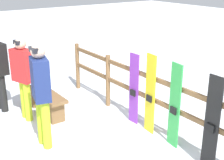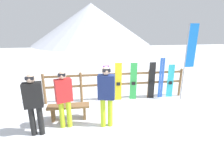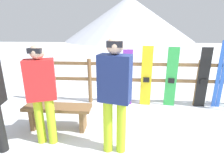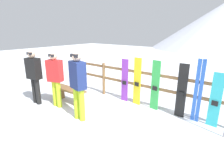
{
  "view_description": "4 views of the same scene",
  "coord_description": "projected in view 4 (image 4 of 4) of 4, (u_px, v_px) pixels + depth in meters",
  "views": [
    {
      "loc": [
        3.98,
        -2.01,
        2.91
      ],
      "look_at": [
        -0.12,
        0.91,
        1.13
      ],
      "focal_mm": 50.0,
      "sensor_mm": 36.0,
      "label": 1
    },
    {
      "loc": [
        -1.15,
        -4.72,
        2.88
      ],
      "look_at": [
        -0.26,
        1.03,
        1.04
      ],
      "focal_mm": 28.0,
      "sensor_mm": 36.0,
      "label": 2
    },
    {
      "loc": [
        -0.47,
        -2.59,
        1.95
      ],
      "look_at": [
        -0.74,
        1.08,
        0.82
      ],
      "focal_mm": 28.0,
      "sensor_mm": 36.0,
      "label": 3
    },
    {
      "loc": [
        2.7,
        -2.98,
        2.32
      ],
      "look_at": [
        -0.48,
        1.06,
        0.84
      ],
      "focal_mm": 28.0,
      "sensor_mm": 36.0,
      "label": 4
    }
  ],
  "objects": [
    {
      "name": "snowboard_yellow",
      "position": [
        137.0,
        82.0,
        5.48
      ],
      "size": [
        0.26,
        0.07,
        1.51
      ],
      "color": "yellow",
      "rests_on": "ground"
    },
    {
      "name": "person_black",
      "position": [
        34.0,
        74.0,
        5.49
      ],
      "size": [
        0.5,
        0.32,
        1.72
      ],
      "color": "black",
      "rests_on": "ground"
    },
    {
      "name": "ground_plane",
      "position": [
        101.0,
        123.0,
        4.5
      ],
      "size": [
        40.0,
        40.0,
        0.0
      ],
      "primitive_type": "plane",
      "color": "white"
    },
    {
      "name": "person_red",
      "position": [
        55.0,
        76.0,
        5.26
      ],
      "size": [
        0.5,
        0.38,
        1.69
      ],
      "color": "#B7D826",
      "rests_on": "ground"
    },
    {
      "name": "snowboard_black_stripe",
      "position": [
        182.0,
        91.0,
        4.67
      ],
      "size": [
        0.26,
        0.06,
        1.49
      ],
      "color": "black",
      "rests_on": "ground"
    },
    {
      "name": "fence",
      "position": [
        136.0,
        83.0,
        5.59
      ],
      "size": [
        5.54,
        0.1,
        1.17
      ],
      "color": "brown",
      "rests_on": "ground"
    },
    {
      "name": "bench",
      "position": [
        69.0,
        92.0,
        5.73
      ],
      "size": [
        1.29,
        0.36,
        0.49
      ],
      "color": "brown",
      "rests_on": "ground"
    },
    {
      "name": "snowboard_cyan",
      "position": [
        215.0,
        101.0,
        4.21
      ],
      "size": [
        0.26,
        0.07,
        1.37
      ],
      "color": "#2DBFCC",
      "rests_on": "ground"
    },
    {
      "name": "person_navy",
      "position": [
        78.0,
        82.0,
        4.44
      ],
      "size": [
        0.51,
        0.36,
        1.82
      ],
      "color": "#B7D826",
      "rests_on": "ground"
    },
    {
      "name": "snowboard_purple",
      "position": [
        125.0,
        81.0,
        5.77
      ],
      "size": [
        0.24,
        0.07,
        1.42
      ],
      "color": "purple",
      "rests_on": "ground"
    },
    {
      "name": "snowboard_green",
      "position": [
        155.0,
        86.0,
        5.12
      ],
      "size": [
        0.27,
        0.08,
        1.49
      ],
      "color": "green",
      "rests_on": "ground"
    },
    {
      "name": "ski_pair_blue",
      "position": [
        198.0,
        91.0,
        4.41
      ],
      "size": [
        0.19,
        0.02,
        1.66
      ],
      "color": "blue",
      "rests_on": "ground"
    }
  ]
}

